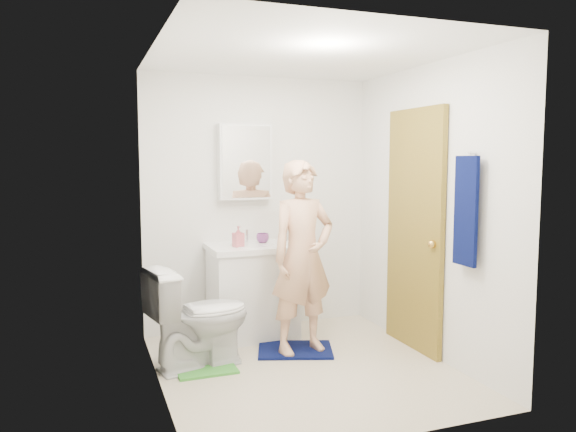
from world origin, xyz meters
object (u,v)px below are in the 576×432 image
object	(u,v)px
toothbrush_cup	(263,238)
man	(303,257)
medicine_cabinet	(245,162)
toilet	(199,316)
towel	(466,211)
vanity_cabinet	(253,293)
soap_dispenser	(238,237)

from	to	relation	value
toothbrush_cup	man	bearing A→B (deg)	-77.96
medicine_cabinet	toilet	size ratio (longest dim) A/B	0.87
towel	medicine_cabinet	bearing A→B (deg)	124.61
vanity_cabinet	towel	size ratio (longest dim) A/B	1.00
vanity_cabinet	soap_dispenser	size ratio (longest dim) A/B	4.32
medicine_cabinet	man	world-z (taller)	medicine_cabinet
vanity_cabinet	toothbrush_cup	size ratio (longest dim) A/B	6.93
towel	toilet	size ratio (longest dim) A/B	0.99
vanity_cabinet	toothbrush_cup	distance (m)	0.51
toothbrush_cup	towel	bearing A→B (deg)	-55.74
towel	man	bearing A→B (deg)	135.58
medicine_cabinet	toilet	distance (m)	1.57
vanity_cabinet	man	bearing A→B (deg)	-65.94
towel	man	world-z (taller)	towel
toothbrush_cup	soap_dispenser	bearing A→B (deg)	-152.72
medicine_cabinet	man	size ratio (longest dim) A/B	0.44
soap_dispenser	toilet	bearing A→B (deg)	-131.46
toothbrush_cup	toilet	bearing A→B (deg)	-137.93
vanity_cabinet	medicine_cabinet	distance (m)	1.22
towel	soap_dispenser	world-z (taller)	towel
toilet	soap_dispenser	bearing A→B (deg)	-53.59
vanity_cabinet	soap_dispenser	distance (m)	0.57
towel	toilet	world-z (taller)	towel
toilet	man	world-z (taller)	man
vanity_cabinet	toilet	xyz separation A→B (m)	(-0.61, -0.59, 0.00)
towel	soap_dispenser	xyz separation A→B (m)	(-1.33, 1.41, -0.31)
vanity_cabinet	medicine_cabinet	world-z (taller)	medicine_cabinet
soap_dispenser	man	world-z (taller)	man
medicine_cabinet	towel	bearing A→B (deg)	-55.39
towel	toothbrush_cup	xyz separation A→B (m)	(-1.06, 1.55, -0.35)
vanity_cabinet	man	size ratio (longest dim) A/B	0.50
vanity_cabinet	medicine_cabinet	size ratio (longest dim) A/B	1.14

